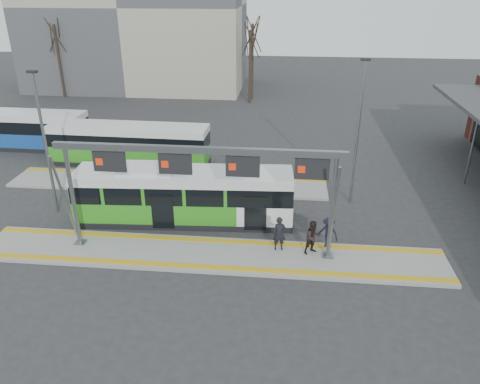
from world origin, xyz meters
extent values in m
plane|color=#2D2D30|center=(0.00, 0.00, 0.00)|extent=(120.00, 120.00, 0.00)
cube|color=gray|center=(0.00, 0.00, 0.07)|extent=(22.00, 3.00, 0.15)
cube|color=gray|center=(-4.00, 8.00, 0.07)|extent=(20.00, 3.00, 0.15)
cube|color=gold|center=(0.00, 1.15, 0.16)|extent=(22.00, 0.35, 0.02)
cube|color=gold|center=(0.00, -1.15, 0.16)|extent=(22.00, 0.35, 0.02)
cube|color=gold|center=(-4.00, 9.15, 0.16)|extent=(20.00, 0.35, 0.02)
cylinder|color=slate|center=(-6.50, 0.30, 2.67)|extent=(0.20, 0.20, 5.05)
cube|color=slate|center=(-6.50, 0.30, 0.18)|extent=(0.50, 0.50, 0.06)
cylinder|color=slate|center=(-6.50, -0.40, 2.67)|extent=(0.12, 1.46, 4.90)
cylinder|color=slate|center=(5.50, 0.30, 2.67)|extent=(0.20, 0.20, 5.05)
cube|color=slate|center=(5.50, 0.30, 0.18)|extent=(0.50, 0.50, 0.06)
cylinder|color=slate|center=(5.50, -0.40, 2.67)|extent=(0.12, 1.46, 4.90)
cube|color=slate|center=(-0.50, 0.30, 5.20)|extent=(13.00, 0.25, 0.30)
cube|color=black|center=(-4.50, 0.30, 4.50)|extent=(1.50, 0.12, 0.95)
cube|color=red|center=(-4.95, 0.23, 4.50)|extent=(0.32, 0.02, 0.32)
cube|color=black|center=(-1.50, 0.30, 4.50)|extent=(1.50, 0.12, 0.95)
cube|color=red|center=(-1.95, 0.23, 4.50)|extent=(0.32, 0.02, 0.32)
cube|color=black|center=(1.50, 0.30, 4.50)|extent=(1.50, 0.12, 0.95)
cube|color=red|center=(1.05, 0.23, 4.50)|extent=(0.32, 0.02, 0.32)
cube|color=black|center=(4.50, 0.30, 4.50)|extent=(1.50, 0.12, 0.95)
cube|color=red|center=(4.05, 0.23, 4.50)|extent=(0.32, 0.02, 0.32)
cylinder|color=slate|center=(14.80, 10.00, 2.15)|extent=(0.14, 0.14, 4.30)
cube|color=#A9A18D|center=(-14.00, 36.00, 9.00)|extent=(24.00, 12.00, 18.00)
cube|color=black|center=(-1.90, 3.40, 0.17)|extent=(11.50, 3.07, 0.33)
cube|color=#30901F|center=(-1.90, 3.40, 0.88)|extent=(11.50, 3.07, 1.09)
cube|color=black|center=(-1.90, 3.40, 1.90)|extent=(11.50, 3.00, 0.95)
cube|color=white|center=(-1.90, 3.40, 2.61)|extent=(11.50, 3.07, 0.47)
cube|color=orange|center=(3.77, 3.72, 2.51)|extent=(0.15, 1.69, 0.27)
cube|color=white|center=(-3.80, 3.29, 2.99)|extent=(2.94, 1.85, 0.28)
cylinder|color=black|center=(-5.82, 2.11, 0.47)|extent=(0.96, 0.34, 0.95)
cylinder|color=black|center=(-5.94, 4.23, 0.47)|extent=(0.96, 0.34, 0.95)
cylinder|color=black|center=(1.57, 2.54, 0.47)|extent=(0.96, 0.34, 0.95)
cylinder|color=black|center=(1.44, 4.65, 0.47)|extent=(0.96, 0.34, 0.95)
cube|color=black|center=(-7.47, 11.30, 0.16)|extent=(11.10, 2.61, 0.32)
cube|color=#30901F|center=(-7.47, 11.30, 0.85)|extent=(11.10, 2.61, 1.06)
cube|color=black|center=(-7.47, 11.30, 1.84)|extent=(11.10, 2.54, 0.92)
cube|color=white|center=(-7.47, 11.30, 2.53)|extent=(11.10, 2.61, 0.46)
cylinder|color=black|center=(-11.36, 10.37, 0.46)|extent=(0.93, 0.30, 0.92)
cylinder|color=black|center=(-11.31, 12.41, 0.46)|extent=(0.93, 0.30, 0.92)
cylinder|color=black|center=(-4.18, 10.19, 0.46)|extent=(0.93, 0.30, 0.92)
cylinder|color=black|center=(-4.13, 12.24, 0.46)|extent=(0.93, 0.30, 0.92)
cube|color=black|center=(-17.03, 13.74, 0.16)|extent=(10.65, 2.56, 0.32)
cube|color=#19499A|center=(-17.03, 13.74, 0.85)|extent=(10.65, 2.56, 1.06)
cube|color=black|center=(-17.03, 13.74, 1.85)|extent=(10.65, 2.49, 0.92)
cube|color=white|center=(-17.03, 13.74, 2.54)|extent=(10.65, 2.56, 0.46)
cylinder|color=black|center=(-13.87, 12.65, 0.46)|extent=(0.93, 0.29, 0.92)
cylinder|color=black|center=(-13.83, 14.71, 0.46)|extent=(0.93, 0.29, 0.92)
imported|color=black|center=(3.22, 0.70, 0.99)|extent=(0.67, 0.49, 1.68)
imported|color=black|center=(4.79, 0.54, 0.99)|extent=(1.03, 0.97, 1.68)
imported|color=black|center=(5.53, 1.10, 0.95)|extent=(1.20, 1.03, 1.61)
cylinder|color=#382B21|center=(-0.49, 29.07, 3.59)|extent=(0.28, 0.28, 7.19)
cylinder|color=#382B21|center=(-0.41, 30.75, 3.81)|extent=(0.28, 0.28, 7.62)
cylinder|color=#382B21|center=(-20.72, 29.69, 3.73)|extent=(0.28, 0.28, 7.46)
cylinder|color=slate|center=(-9.30, 3.72, 3.87)|extent=(0.16, 0.16, 7.75)
cube|color=black|center=(-9.30, 3.72, 7.75)|extent=(0.50, 0.25, 0.12)
cylinder|color=slate|center=(7.24, 6.60, 4.07)|extent=(0.16, 0.16, 8.14)
cube|color=black|center=(7.24, 6.60, 8.14)|extent=(0.50, 0.25, 0.12)
camera|label=1|loc=(3.28, -18.55, 12.12)|focal=35.00mm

